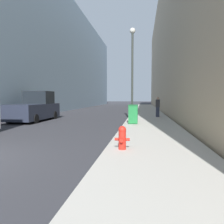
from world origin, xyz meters
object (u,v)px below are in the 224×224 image
Objects in this scene: fire_hydrant at (122,137)px; lamppost at (132,68)px; pickup_truck at (35,108)px; pedestrian_on_sidewalk at (158,107)px; trash_bin at (133,114)px.

lamppost is (-0.14, 9.09, 3.40)m from fire_hydrant.
pickup_truck is (-7.64, 9.00, 0.41)m from fire_hydrant.
trash_bin is at bearing -109.65° from pedestrian_on_sidewalk.
lamppost is 4.68m from pedestrian_on_sidewalk.
pedestrian_on_sidewalk is at bearing 81.14° from fire_hydrant.
lamppost is 8.08m from pickup_truck.
lamppost is at bearing 0.71° from pickup_truck.
pedestrian_on_sidewalk is (1.85, 5.19, 0.24)m from trash_bin.
fire_hydrant is 0.44× the size of pedestrian_on_sidewalk.
fire_hydrant is 11.81m from pickup_truck.
pickup_truck is at bearing 164.87° from trash_bin.
pickup_truck is at bearing -161.92° from pedestrian_on_sidewalk.
fire_hydrant is 0.63× the size of trash_bin.
pedestrian_on_sidewalk is at bearing 56.10° from lamppost.
pickup_truck reaches higher than pedestrian_on_sidewalk.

